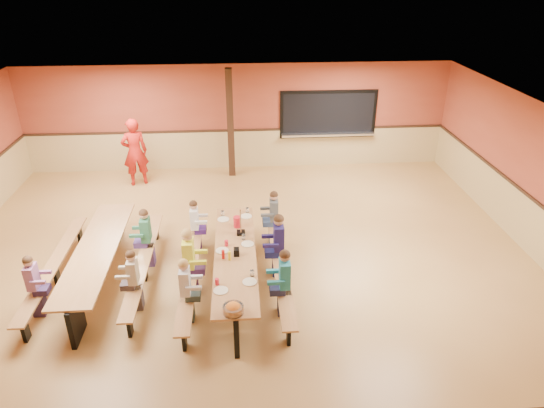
{
  "coord_description": "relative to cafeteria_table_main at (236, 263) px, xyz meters",
  "views": [
    {
      "loc": [
        0.0,
        -8.43,
        5.5
      ],
      "look_at": [
        0.63,
        0.17,
        1.15
      ],
      "focal_mm": 32.0,
      "sensor_mm": 36.0,
      "label": 1
    }
  ],
  "objects": [
    {
      "name": "ground",
      "position": [
        0.12,
        0.96,
        -0.53
      ],
      "size": [
        12.0,
        12.0,
        0.0
      ],
      "primitive_type": "plane",
      "color": "olive",
      "rests_on": "ground"
    },
    {
      "name": "room_envelope",
      "position": [
        0.12,
        0.96,
        0.16
      ],
      "size": [
        12.04,
        10.04,
        3.02
      ],
      "color": "#99422C",
      "rests_on": "ground"
    },
    {
      "name": "kitchen_pass_through",
      "position": [
        2.72,
        5.92,
        0.96
      ],
      "size": [
        2.78,
        0.28,
        1.38
      ],
      "color": "black",
      "rests_on": "ground"
    },
    {
      "name": "structural_post",
      "position": [
        -0.08,
        5.36,
        0.97
      ],
      "size": [
        0.18,
        0.18,
        3.0
      ],
      "primitive_type": "cube",
      "color": "black",
      "rests_on": "ground"
    },
    {
      "name": "cafeteria_table_main",
      "position": [
        0.0,
        0.0,
        0.0
      ],
      "size": [
        1.91,
        3.7,
        0.74
      ],
      "color": "#A26F40",
      "rests_on": "ground"
    },
    {
      "name": "cafeteria_table_second",
      "position": [
        -2.56,
        0.37,
        0.0
      ],
      "size": [
        1.91,
        3.7,
        0.74
      ],
      "color": "#A26F40",
      "rests_on": "ground"
    },
    {
      "name": "seated_child_white_left",
      "position": [
        -0.83,
        -0.87,
        0.07
      ],
      "size": [
        0.36,
        0.3,
        1.2
      ],
      "primitive_type": null,
      "color": "silver",
      "rests_on": "ground"
    },
    {
      "name": "seated_adult_yellow",
      "position": [
        -0.83,
        -0.1,
        0.13
      ],
      "size": [
        0.42,
        0.34,
        1.31
      ],
      "primitive_type": null,
      "color": "#E2ED36",
      "rests_on": "ground"
    },
    {
      "name": "seated_child_grey_left",
      "position": [
        -0.83,
        1.33,
        0.05
      ],
      "size": [
        0.34,
        0.28,
        1.16
      ],
      "primitive_type": null,
      "color": "white",
      "rests_on": "ground"
    },
    {
      "name": "seated_child_teal_right",
      "position": [
        0.83,
        -0.81,
        0.1
      ],
      "size": [
        0.39,
        0.32,
        1.25
      ],
      "primitive_type": null,
      "color": "teal",
      "rests_on": "ground"
    },
    {
      "name": "seated_child_navy_right",
      "position": [
        0.83,
        0.36,
        0.12
      ],
      "size": [
        0.41,
        0.33,
        1.29
      ],
      "primitive_type": null,
      "color": "#1E174F",
      "rests_on": "ground"
    },
    {
      "name": "seated_child_char_right",
      "position": [
        0.83,
        1.55,
        0.08
      ],
      "size": [
        0.37,
        0.3,
        1.21
      ],
      "primitive_type": null,
      "color": "#454C4F",
      "rests_on": "ground"
    },
    {
      "name": "seated_child_purple_sec",
      "position": [
        -3.39,
        -0.53,
        0.06
      ],
      "size": [
        0.35,
        0.28,
        1.16
      ],
      "primitive_type": null,
      "color": "#955D92",
      "rests_on": "ground"
    },
    {
      "name": "seated_child_green_sec",
      "position": [
        -1.74,
        0.89,
        0.09
      ],
      "size": [
        0.38,
        0.31,
        1.22
      ],
      "primitive_type": null,
      "color": "#2E7050",
      "rests_on": "ground"
    },
    {
      "name": "seated_child_tan_sec",
      "position": [
        -1.74,
        -0.49,
        0.05
      ],
      "size": [
        0.35,
        0.28,
        1.16
      ],
      "primitive_type": null,
      "color": "#B4A78F",
      "rests_on": "ground"
    },
    {
      "name": "standing_woman",
      "position": [
        -2.64,
        4.91,
        0.4
      ],
      "size": [
        0.78,
        0.64,
        1.85
      ],
      "primitive_type": "imported",
      "rotation": [
        0.0,
        0.0,
        3.47
      ],
      "color": "#B01B14",
      "rests_on": "ground"
    },
    {
      "name": "punch_pitcher",
      "position": [
        0.05,
        0.98,
        0.32
      ],
      "size": [
        0.16,
        0.16,
        0.22
      ],
      "primitive_type": "cylinder",
      "color": "red",
      "rests_on": "cafeteria_table_main"
    },
    {
      "name": "chip_bowl",
      "position": [
        -0.03,
        -1.65,
        0.29
      ],
      "size": [
        0.32,
        0.32,
        0.15
      ],
      "primitive_type": null,
      "color": "orange",
      "rests_on": "cafeteria_table_main"
    },
    {
      "name": "napkin_dispenser",
      "position": [
        0.03,
        -0.05,
        0.28
      ],
      "size": [
        0.1,
        0.14,
        0.13
      ],
      "primitive_type": "cube",
      "color": "black",
      "rests_on": "cafeteria_table_main"
    },
    {
      "name": "condiment_mustard",
      "position": [
        -0.1,
        -0.2,
        0.3
      ],
      "size": [
        0.06,
        0.06,
        0.17
      ],
      "primitive_type": "cylinder",
      "color": "yellow",
      "rests_on": "cafeteria_table_main"
    },
    {
      "name": "condiment_ketchup",
      "position": [
        -0.21,
        -0.15,
        0.3
      ],
      "size": [
        0.06,
        0.06,
        0.17
      ],
      "primitive_type": "cylinder",
      "color": "#B2140F",
      "rests_on": "cafeteria_table_main"
    },
    {
      "name": "table_paddle",
      "position": [
        0.12,
        0.69,
        0.35
      ],
      "size": [
        0.16,
        0.16,
        0.56
      ],
      "color": "black",
      "rests_on": "cafeteria_table_main"
    },
    {
      "name": "place_settings",
      "position": [
        0.0,
        0.0,
        0.27
      ],
      "size": [
        0.65,
        3.3,
        0.11
      ],
      "primitive_type": null,
      "color": "beige",
      "rests_on": "cafeteria_table_main"
    }
  ]
}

